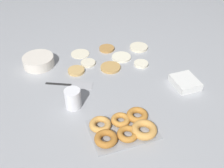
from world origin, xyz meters
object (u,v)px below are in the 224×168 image
(donut_tray, at_px, (124,127))
(paper_cup, at_px, (73,99))
(pancake_1, at_px, (111,67))
(spatula, at_px, (77,85))
(pancake_4, at_px, (139,47))
(pancake_6, at_px, (107,49))
(batter_bowl, at_px, (38,61))
(pancake_0, at_px, (121,57))
(pancake_7, at_px, (88,63))
(container_stack, at_px, (185,82))
(pancake_5, at_px, (141,64))
(pancake_3, at_px, (80,54))
(pancake_2, at_px, (76,71))

(donut_tray, height_order, paper_cup, paper_cup)
(pancake_1, bearing_deg, spatula, -158.71)
(pancake_4, xyz_separation_m, pancake_6, (-0.19, 0.05, 0.00))
(batter_bowl, bearing_deg, pancake_0, -9.94)
(batter_bowl, distance_m, spatula, 0.29)
(pancake_6, relative_size, batter_bowl, 0.53)
(pancake_7, distance_m, container_stack, 0.54)
(pancake_5, bearing_deg, pancake_6, 120.48)
(pancake_3, height_order, pancake_4, pancake_4)
(pancake_2, bearing_deg, batter_bowl, 144.14)
(pancake_0, height_order, pancake_7, pancake_7)
(pancake_3, relative_size, pancake_4, 1.01)
(pancake_6, bearing_deg, pancake_0, -66.28)
(pancake_5, relative_size, paper_cup, 0.86)
(pancake_6, height_order, donut_tray, donut_tray)
(batter_bowl, distance_m, container_stack, 0.80)
(container_stack, height_order, paper_cup, paper_cup)
(pancake_1, xyz_separation_m, pancake_4, (0.23, 0.14, 0.00))
(pancake_7, xyz_separation_m, donut_tray, (0.01, -0.53, 0.01))
(pancake_5, height_order, pancake_7, pancake_5)
(pancake_6, distance_m, paper_cup, 0.53)
(pancake_7, height_order, container_stack, container_stack)
(pancake_1, relative_size, pancake_4, 1.01)
(pancake_5, relative_size, pancake_7, 0.97)
(pancake_2, xyz_separation_m, pancake_6, (0.23, 0.16, -0.00))
(pancake_4, height_order, spatula, pancake_4)
(pancake_1, bearing_deg, paper_cup, -138.29)
(pancake_3, distance_m, pancake_4, 0.36)
(pancake_7, bearing_deg, donut_tray, -89.13)
(pancake_4, distance_m, pancake_7, 0.34)
(pancake_4, xyz_separation_m, container_stack, (0.07, -0.41, 0.01))
(pancake_2, xyz_separation_m, paper_cup, (-0.08, -0.26, 0.04))
(pancake_0, height_order, pancake_1, pancake_1)
(pancake_6, distance_m, batter_bowl, 0.41)
(container_stack, bearing_deg, donut_tray, -155.36)
(pancake_1, bearing_deg, donut_tray, -102.01)
(spatula, bearing_deg, pancake_5, 34.39)
(pancake_1, bearing_deg, pancake_0, 40.23)
(pancake_7, distance_m, batter_bowl, 0.27)
(paper_cup, distance_m, spatula, 0.17)
(donut_tray, bearing_deg, pancake_2, 100.56)
(pancake_1, bearing_deg, pancake_6, 77.29)
(pancake_2, distance_m, batter_bowl, 0.22)
(pancake_0, bearing_deg, pancake_1, -139.77)
(pancake_0, distance_m, pancake_6, 0.13)
(donut_tray, relative_size, batter_bowl, 1.62)
(pancake_1, bearing_deg, pancake_3, 121.25)
(pancake_2, height_order, pancake_5, pancake_2)
(pancake_0, relative_size, pancake_1, 1.01)
(pancake_4, relative_size, batter_bowl, 0.64)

